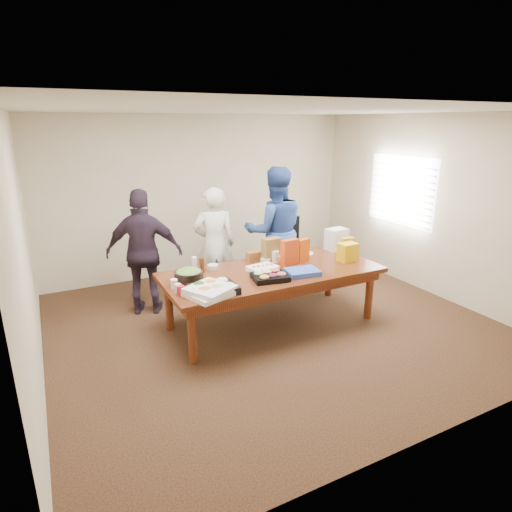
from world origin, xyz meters
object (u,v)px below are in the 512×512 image
sheet_cake (263,269)px  person_center (214,245)px  office_chair (293,252)px  person_right (275,231)px  conference_table (272,297)px  salad_bowl (189,276)px

sheet_cake → person_center: bearing=95.1°
office_chair → person_right: 0.74m
conference_table → office_chair: bearing=48.6°
office_chair → person_right: bearing=-152.1°
sheet_cake → salad_bowl: bearing=166.1°
office_chair → salad_bowl: size_ratio=2.90×
conference_table → sheet_cake: 0.42m
office_chair → sheet_cake: 1.74m
sheet_cake → salad_bowl: 0.95m
office_chair → person_right: (-0.51, -0.26, 0.47)m
office_chair → person_center: size_ratio=0.59×
person_right → sheet_cake: person_right is taller
salad_bowl → sheet_cake: bearing=-7.0°
conference_table → office_chair: 1.67m
person_center → salad_bowl: size_ratio=4.87×
person_center → person_right: 0.96m
office_chair → sheet_cake: office_chair is taller
conference_table → salad_bowl: salad_bowl is taller
person_center → sheet_cake: (0.23, -1.08, -0.07)m
conference_table → person_right: size_ratio=1.44×
person_right → salad_bowl: 1.86m
salad_bowl → conference_table: bearing=-8.3°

